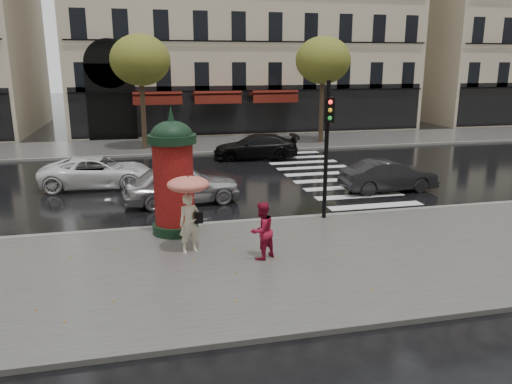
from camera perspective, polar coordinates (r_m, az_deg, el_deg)
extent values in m
plane|color=black|center=(13.21, -2.51, -7.95)|extent=(160.00, 160.00, 0.00)
cube|color=#474744|center=(12.74, -2.10, -8.54)|extent=(90.00, 7.00, 0.12)
cube|color=#474744|center=(31.48, -8.91, 5.27)|extent=(90.00, 6.00, 0.12)
cube|color=slate|center=(15.97, -4.50, -3.67)|extent=(90.00, 0.25, 0.14)
cube|color=slate|center=(28.53, -8.45, 4.35)|extent=(90.00, 0.25, 0.14)
cube|color=silver|center=(23.65, 7.55, 2.12)|extent=(3.60, 11.75, 0.01)
cylinder|color=#38281C|center=(30.11, -12.80, 9.54)|extent=(0.28, 0.28, 5.20)
ellipsoid|color=#475B1C|center=(30.01, -13.09, 14.49)|extent=(3.40, 3.40, 2.89)
cylinder|color=#38281C|center=(32.12, 7.52, 10.07)|extent=(0.28, 0.28, 5.20)
ellipsoid|color=#475B1C|center=(32.03, 7.67, 14.71)|extent=(3.40, 3.40, 2.89)
imported|color=beige|center=(13.38, -7.60, -3.58)|extent=(0.66, 0.51, 1.60)
cylinder|color=black|center=(13.22, -7.67, -1.38)|extent=(0.02, 0.02, 1.01)
ellipsoid|color=#E22A52|center=(13.09, -7.75, 0.87)|extent=(1.11, 1.11, 0.39)
cone|color=black|center=(13.04, -7.79, 1.82)|extent=(0.04, 0.04, 0.09)
cube|color=black|center=(13.29, -6.58, -2.94)|extent=(0.23, 0.11, 0.30)
imported|color=maroon|center=(12.84, 0.67, -4.44)|extent=(0.93, 0.87, 1.51)
imported|color=#511018|center=(15.01, -9.06, -1.45)|extent=(0.89, 0.65, 1.68)
cylinder|color=black|center=(15.18, -9.17, -4.01)|extent=(1.36, 1.36, 0.29)
cylinder|color=maroon|center=(14.81, -9.38, 0.98)|extent=(1.17, 1.17, 2.43)
cylinder|color=black|center=(14.56, -9.60, 6.01)|extent=(1.40, 1.40, 0.24)
ellipsoid|color=black|center=(14.55, -9.61, 6.39)|extent=(1.21, 1.21, 0.84)
cone|color=black|center=(14.47, -9.72, 8.86)|extent=(0.19, 0.19, 0.44)
cylinder|color=black|center=(16.06, 8.03, 4.65)|extent=(0.13, 0.13, 4.42)
cube|color=black|center=(15.65, 8.39, 9.28)|extent=(0.30, 0.24, 0.77)
imported|color=#B9B8BD|center=(18.55, -8.49, 0.91)|extent=(4.42, 2.15, 1.45)
imported|color=black|center=(20.81, 14.90, 1.82)|extent=(3.91, 1.45, 1.28)
imported|color=white|center=(21.75, -17.58, 2.18)|extent=(4.76, 2.42, 1.29)
imported|color=black|center=(27.02, -0.04, 5.21)|extent=(4.75, 2.43, 1.32)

